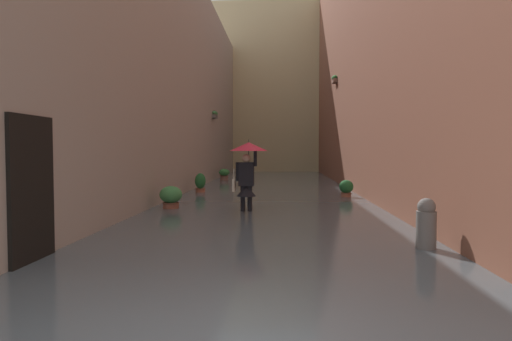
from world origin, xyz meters
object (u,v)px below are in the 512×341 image
object	(u,v)px
person_wading	(247,163)
potted_plant_mid_right	(200,184)
potted_plant_far_right	(224,175)
mooring_bollard	(426,228)
potted_plant_mid_left	(346,189)
potted_plant_near_right	(171,198)

from	to	relation	value
person_wading	potted_plant_mid_right	xyz separation A→B (m)	(2.13, -5.18, -0.93)
person_wading	potted_plant_far_right	world-z (taller)	person_wading
person_wading	mooring_bollard	size ratio (longest dim) A/B	2.06
mooring_bollard	person_wading	bearing A→B (deg)	-53.56
potted_plant_mid_left	potted_plant_near_right	bearing A→B (deg)	32.56
person_wading	potted_plant_mid_left	world-z (taller)	person_wading
potted_plant_mid_left	mooring_bollard	bearing A→B (deg)	90.92
person_wading	potted_plant_near_right	size ratio (longest dim) A/B	2.63
mooring_bollard	potted_plant_near_right	bearing A→B (deg)	-42.12
potted_plant_mid_right	potted_plant_near_right	xyz separation A→B (m)	(-0.04, 4.71, -0.02)
person_wading	potted_plant_near_right	distance (m)	2.34
person_wading	potted_plant_mid_right	distance (m)	5.68
potted_plant_near_right	mooring_bollard	world-z (taller)	mooring_bollard
potted_plant_far_right	mooring_bollard	xyz separation A→B (m)	(-5.24, 16.27, 0.05)
person_wading	potted_plant_far_right	size ratio (longest dim) A/B	2.66
potted_plant_mid_right	potted_plant_mid_left	world-z (taller)	potted_plant_mid_right
potted_plant_mid_left	mooring_bollard	size ratio (longest dim) A/B	0.75
potted_plant_far_right	potted_plant_near_right	world-z (taller)	potted_plant_near_right
person_wading	potted_plant_mid_right	bearing A→B (deg)	-67.63
potted_plant_mid_right	mooring_bollard	world-z (taller)	mooring_bollard
potted_plant_mid_right	mooring_bollard	distance (m)	10.82
potted_plant_mid_right	potted_plant_far_right	xyz separation A→B (m)	(-0.04, -6.83, -0.02)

